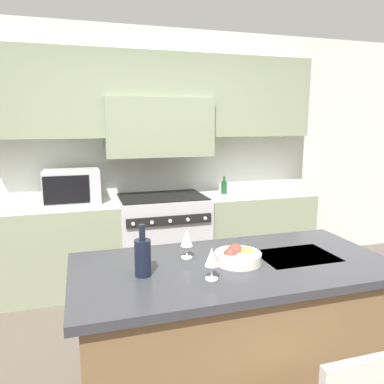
{
  "coord_description": "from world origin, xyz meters",
  "views": [
    {
      "loc": [
        -0.81,
        -1.91,
        1.71
      ],
      "look_at": [
        -0.01,
        0.74,
        1.19
      ],
      "focal_mm": 35.0,
      "sensor_mm": 36.0,
      "label": 1
    }
  ],
  "objects_px": {
    "wine_bottle": "(143,256)",
    "wine_glass_far": "(187,239)",
    "range_stove": "(163,239)",
    "microwave": "(72,186)",
    "wine_glass_near": "(212,258)",
    "fruit_bowl": "(238,256)",
    "oil_bottle_on_counter": "(224,187)"
  },
  "relations": [
    {
      "from": "wine_bottle",
      "to": "wine_glass_far",
      "type": "distance_m",
      "value": 0.33
    },
    {
      "from": "range_stove",
      "to": "microwave",
      "type": "xyz_separation_m",
      "value": [
        -0.89,
        0.02,
        0.62
      ]
    },
    {
      "from": "range_stove",
      "to": "wine_glass_near",
      "type": "height_order",
      "value": "wine_glass_near"
    },
    {
      "from": "wine_glass_near",
      "to": "wine_glass_far",
      "type": "relative_size",
      "value": 1.0
    },
    {
      "from": "wine_glass_far",
      "to": "fruit_bowl",
      "type": "xyz_separation_m",
      "value": [
        0.25,
        -0.15,
        -0.08
      ]
    },
    {
      "from": "wine_bottle",
      "to": "wine_glass_near",
      "type": "xyz_separation_m",
      "value": [
        0.32,
        -0.15,
        0.01
      ]
    },
    {
      "from": "microwave",
      "to": "wine_bottle",
      "type": "bearing_deg",
      "value": -79.78
    },
    {
      "from": "wine_bottle",
      "to": "oil_bottle_on_counter",
      "type": "distance_m",
      "value": 2.34
    },
    {
      "from": "wine_glass_far",
      "to": "oil_bottle_on_counter",
      "type": "height_order",
      "value": "oil_bottle_on_counter"
    },
    {
      "from": "microwave",
      "to": "wine_glass_far",
      "type": "distance_m",
      "value": 1.94
    },
    {
      "from": "wine_glass_far",
      "to": "fruit_bowl",
      "type": "relative_size",
      "value": 0.63
    },
    {
      "from": "oil_bottle_on_counter",
      "to": "range_stove",
      "type": "bearing_deg",
      "value": -179.78
    },
    {
      "from": "wine_glass_near",
      "to": "microwave",
      "type": "bearing_deg",
      "value": 107.54
    },
    {
      "from": "fruit_bowl",
      "to": "range_stove",
      "type": "bearing_deg",
      "value": 90.1
    },
    {
      "from": "wine_bottle",
      "to": "fruit_bowl",
      "type": "distance_m",
      "value": 0.54
    },
    {
      "from": "range_stove",
      "to": "wine_glass_far",
      "type": "height_order",
      "value": "wine_glass_far"
    },
    {
      "from": "wine_glass_near",
      "to": "wine_glass_far",
      "type": "distance_m",
      "value": 0.33
    },
    {
      "from": "wine_bottle",
      "to": "wine_glass_near",
      "type": "bearing_deg",
      "value": -24.52
    },
    {
      "from": "microwave",
      "to": "wine_bottle",
      "type": "relative_size",
      "value": 1.96
    },
    {
      "from": "wine_glass_far",
      "to": "range_stove",
      "type": "bearing_deg",
      "value": 82.13
    },
    {
      "from": "range_stove",
      "to": "fruit_bowl",
      "type": "xyz_separation_m",
      "value": [
        0.0,
        -1.96,
        0.5
      ]
    },
    {
      "from": "wine_glass_far",
      "to": "wine_glass_near",
      "type": "bearing_deg",
      "value": -83.67
    },
    {
      "from": "microwave",
      "to": "range_stove",
      "type": "bearing_deg",
      "value": -1.19
    },
    {
      "from": "fruit_bowl",
      "to": "microwave",
      "type": "bearing_deg",
      "value": 114.4
    },
    {
      "from": "range_stove",
      "to": "wine_glass_near",
      "type": "xyz_separation_m",
      "value": [
        -0.21,
        -2.13,
        0.58
      ]
    },
    {
      "from": "range_stove",
      "to": "wine_glass_far",
      "type": "xyz_separation_m",
      "value": [
        -0.25,
        -1.81,
        0.58
      ]
    },
    {
      "from": "wine_glass_near",
      "to": "wine_bottle",
      "type": "bearing_deg",
      "value": 155.48
    },
    {
      "from": "oil_bottle_on_counter",
      "to": "microwave",
      "type": "bearing_deg",
      "value": 179.43
    },
    {
      "from": "range_stove",
      "to": "wine_glass_near",
      "type": "relative_size",
      "value": 5.74
    },
    {
      "from": "oil_bottle_on_counter",
      "to": "fruit_bowl",
      "type": "bearing_deg",
      "value": -109.54
    },
    {
      "from": "microwave",
      "to": "wine_glass_near",
      "type": "bearing_deg",
      "value": -72.46
    },
    {
      "from": "range_stove",
      "to": "microwave",
      "type": "height_order",
      "value": "microwave"
    }
  ]
}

